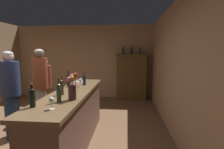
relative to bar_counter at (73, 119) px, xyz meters
name	(u,v)px	position (x,y,z in m)	size (l,w,h in m)	color
floor	(37,146)	(-0.66, -0.07, -0.51)	(9.06, 9.06, 0.00)	brown
wall_back	(84,62)	(-0.66, 3.48, 0.82)	(5.12, 0.12, 2.66)	tan
wall_right	(188,74)	(1.90, -0.07, 0.82)	(0.12, 7.09, 2.66)	tan
bar_counter	(73,119)	(0.00, 0.00, 0.00)	(0.61, 2.62, 1.00)	brown
display_cabinet	(131,76)	(1.10, 3.20, 0.33)	(1.11, 0.37, 1.61)	#523E1A
wine_bottle_chardonnay	(32,97)	(-0.21, -0.88, 0.63)	(0.07, 0.07, 0.29)	black
wine_bottle_syrah	(59,92)	(0.03, -0.64, 0.64)	(0.06, 0.06, 0.33)	#2E4733
wine_bottle_merlot	(84,79)	(0.07, 0.58, 0.62)	(0.06, 0.06, 0.28)	#182936
wine_bottle_malbec	(62,86)	(-0.09, -0.25, 0.63)	(0.06, 0.06, 0.30)	#42341F
wine_bottle_pinot	(69,79)	(-0.21, 0.42, 0.64)	(0.07, 0.07, 0.32)	black
wine_glass_front	(52,101)	(0.06, -0.94, 0.60)	(0.06, 0.06, 0.15)	white
wine_glass_mid	(80,81)	(0.03, 0.41, 0.61)	(0.07, 0.07, 0.16)	white
flower_arrangement	(72,87)	(0.17, -0.52, 0.68)	(0.14, 0.14, 0.39)	#532B2B
cheese_plate	(80,82)	(-0.13, 0.92, 0.50)	(0.19, 0.19, 0.01)	white
display_bottle_left	(123,50)	(0.80, 3.20, 1.23)	(0.08, 0.08, 0.30)	#17301E
display_bottle_midleft	(131,50)	(1.09, 3.20, 1.24)	(0.06, 0.06, 0.31)	black
display_bottle_center	(140,51)	(1.39, 3.20, 1.22)	(0.07, 0.07, 0.27)	#284C35
patron_in_navy	(41,84)	(-0.95, 0.73, 0.47)	(0.32, 0.32, 1.74)	#A8A996
patron_tall	(11,91)	(-1.26, 0.17, 0.43)	(0.36, 0.36, 1.69)	#1E344E
patron_by_cabinet	(45,85)	(-1.14, 1.29, 0.34)	(0.36, 0.36, 1.54)	brown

